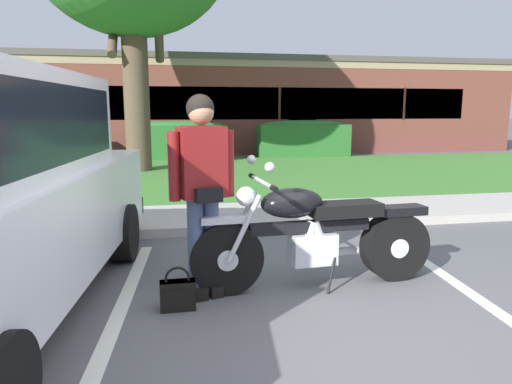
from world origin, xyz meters
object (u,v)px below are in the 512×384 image
object	(u,v)px
rider_person	(202,181)
hedge_center_left	(179,140)
hedge_center_right	(303,138)
brick_building	(146,106)
hedge_left	(42,141)
motorcycle	(324,234)
handbag	(178,292)

from	to	relation	value
rider_person	hedge_center_left	bearing A→B (deg)	89.18
hedge_center_right	brick_building	size ratio (longest dim) A/B	0.11
hedge_left	hedge_center_left	xyz separation A→B (m)	(4.06, -0.00, 0.00)
brick_building	hedge_left	bearing A→B (deg)	-115.17
rider_person	motorcycle	bearing A→B (deg)	1.30
rider_person	brick_building	distance (m)	17.42
rider_person	hedge_center_right	distance (m)	12.01
brick_building	rider_person	bearing A→B (deg)	-86.64
hedge_center_left	brick_building	distance (m)	6.34
handbag	hedge_center_right	distance (m)	12.35
motorcycle	hedge_left	bearing A→B (deg)	113.94
hedge_center_left	hedge_left	bearing A→B (deg)	180.00
motorcycle	brick_building	size ratio (longest dim) A/B	0.08
hedge_center_left	hedge_center_right	size ratio (longest dim) A/B	0.97
hedge_center_right	brick_building	world-z (taller)	brick_building
handbag	rider_person	bearing A→B (deg)	49.14
motorcycle	rider_person	distance (m)	1.20
rider_person	hedge_left	size ratio (longest dim) A/B	0.65
motorcycle	hedge_center_right	xyz separation A→B (m)	(3.14, 11.22, 0.17)
handbag	brick_building	distance (m)	17.73
hedge_left	hedge_center_right	world-z (taller)	same
handbag	hedge_center_right	size ratio (longest dim) A/B	0.12
rider_person	hedge_left	bearing A→B (deg)	109.14
rider_person	hedge_center_right	world-z (taller)	rider_person
hedge_left	hedge_center_left	bearing A→B (deg)	-0.00
hedge_center_left	motorcycle	bearing A→B (deg)	-85.32
hedge_center_left	brick_building	xyz separation A→B (m)	(-1.18, 6.13, 1.08)
hedge_center_left	handbag	bearing A→B (deg)	-91.97
handbag	brick_building	size ratio (longest dim) A/B	0.01
rider_person	handbag	bearing A→B (deg)	-130.86
hedge_center_right	hedge_left	bearing A→B (deg)	180.00
rider_person	brick_building	world-z (taller)	brick_building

